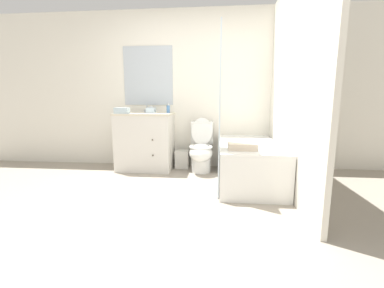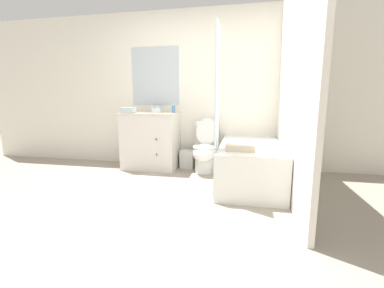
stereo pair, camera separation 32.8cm
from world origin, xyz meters
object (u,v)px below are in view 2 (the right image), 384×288
(tissue_box, at_px, (157,110))
(bath_towel_folded, at_px, (240,147))
(toilet, at_px, (205,149))
(hand_towel_folded, at_px, (128,110))
(sink_faucet, at_px, (155,110))
(bathtub, at_px, (250,164))
(soap_dispenser, at_px, (174,109))
(wastebasket, at_px, (187,159))
(vanity_cabinet, at_px, (151,140))

(tissue_box, height_order, bath_towel_folded, tissue_box)
(toilet, xyz_separation_m, bath_towel_folded, (0.53, -0.91, 0.22))
(hand_towel_folded, height_order, bath_towel_folded, hand_towel_folded)
(toilet, bearing_deg, bath_towel_folded, -59.48)
(sink_faucet, bearing_deg, bathtub, -24.05)
(soap_dispenser, relative_size, hand_towel_folded, 0.71)
(wastebasket, bearing_deg, toilet, -26.65)
(toilet, height_order, soap_dispenser, soap_dispenser)
(toilet, bearing_deg, vanity_cabinet, 176.77)
(wastebasket, distance_m, soap_dispenser, 0.84)
(bathtub, height_order, bath_towel_folded, bath_towel_folded)
(toilet, distance_m, hand_towel_folded, 1.33)
(hand_towel_folded, bearing_deg, wastebasket, 19.13)
(wastebasket, relative_size, hand_towel_folded, 1.40)
(soap_dispenser, bearing_deg, wastebasket, 15.32)
(vanity_cabinet, height_order, soap_dispenser, soap_dispenser)
(soap_dispenser, relative_size, bath_towel_folded, 0.45)
(toilet, relative_size, wastebasket, 2.84)
(toilet, height_order, wastebasket, toilet)
(vanity_cabinet, relative_size, tissue_box, 6.07)
(sink_faucet, bearing_deg, tissue_box, -54.35)
(bathtub, distance_m, wastebasket, 1.17)
(tissue_box, relative_size, bath_towel_folded, 0.45)
(sink_faucet, xyz_separation_m, bath_towel_folded, (1.43, -1.16, -0.36))
(bath_towel_folded, bearing_deg, toilet, 120.52)
(sink_faucet, xyz_separation_m, bathtub, (1.56, -0.70, -0.66))
(bathtub, bearing_deg, toilet, 146.24)
(tissue_box, distance_m, soap_dispenser, 0.29)
(toilet, xyz_separation_m, hand_towel_folded, (-1.18, -0.14, 0.59))
(vanity_cabinet, distance_m, toilet, 0.90)
(vanity_cabinet, distance_m, tissue_box, 0.49)
(sink_faucet, xyz_separation_m, toilet, (0.89, -0.25, -0.58))
(toilet, bearing_deg, hand_towel_folded, -173.36)
(soap_dispenser, height_order, bath_towel_folded, soap_dispenser)
(tissue_box, bearing_deg, sink_faucet, 125.65)
(soap_dispenser, distance_m, bath_towel_folded, 1.52)
(bathtub, relative_size, wastebasket, 5.35)
(bathtub, bearing_deg, hand_towel_folded, 170.56)
(wastebasket, distance_m, hand_towel_folded, 1.21)
(tissue_box, height_order, hand_towel_folded, tissue_box)
(tissue_box, xyz_separation_m, hand_towel_folded, (-0.37, -0.28, 0.00))
(sink_faucet, height_order, toilet, sink_faucet)
(tissue_box, xyz_separation_m, soap_dispenser, (0.29, -0.03, 0.02))
(soap_dispenser, bearing_deg, toilet, -11.27)
(sink_faucet, relative_size, toilet, 0.17)
(bathtub, relative_size, tissue_box, 10.50)
(vanity_cabinet, bearing_deg, wastebasket, 10.99)
(wastebasket, bearing_deg, hand_towel_folded, -160.87)
(hand_towel_folded, xyz_separation_m, bath_towel_folded, (1.72, -0.77, -0.37))
(toilet, bearing_deg, soap_dispenser, 168.73)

